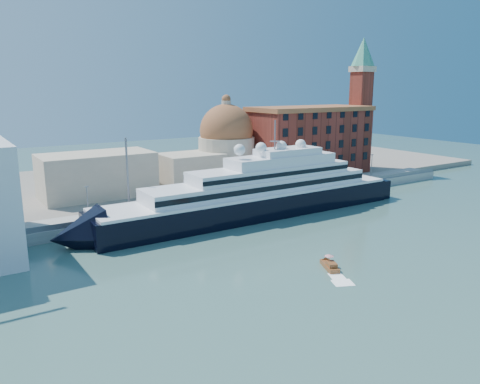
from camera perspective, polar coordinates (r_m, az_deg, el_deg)
ground at (r=95.23m, az=5.29°, el=-6.83°), size 400.00×400.00×0.00m
quay at (r=122.16m, az=-4.59°, el=-1.80°), size 180.00×10.00×2.50m
land at (r=158.65m, az=-11.66°, el=1.26°), size 260.00×72.00×2.00m
quay_fence at (r=117.88m, az=-3.56°, el=-1.39°), size 180.00×0.10×1.20m
superyacht at (r=115.15m, az=0.64°, el=-0.84°), size 92.75×12.86×27.72m
water_taxi at (r=85.96m, az=10.91°, el=-8.76°), size 3.94×5.83×2.64m
warehouse at (r=164.04m, az=8.50°, el=6.28°), size 43.00×19.00×23.25m
campanile at (r=179.86m, az=14.53°, el=11.35°), size 8.40×8.40×47.00m
church at (r=143.84m, az=-6.92°, el=4.28°), size 66.00×18.00×25.50m
lamp_posts at (r=113.40m, az=-9.88°, el=1.37°), size 120.80×2.40×18.00m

